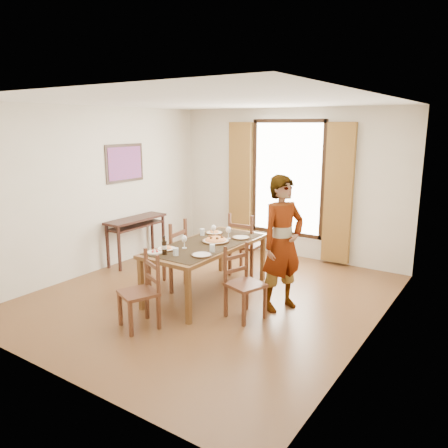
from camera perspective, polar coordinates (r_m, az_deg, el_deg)
The scene contains 22 objects.
ground at distance 6.37m, azimuth -1.85°, elevation -9.35°, with size 5.00×5.00×0.00m, color #542F1A.
room_shell at distance 6.06m, azimuth -1.29°, elevation 4.66°, with size 4.60×5.10×2.74m.
console_table at distance 7.87m, azimuth -11.42°, elevation -0.04°, with size 0.38×1.20×0.80m.
dining_table at distance 6.24m, azimuth -2.24°, elevation -3.09°, with size 0.91×2.00×0.76m.
chair_west at distance 6.58m, azimuth -7.19°, elevation -4.22°, with size 0.51×0.51×1.04m.
chair_north at distance 7.09m, azimuth 2.79°, elevation -2.90°, with size 0.49×0.49×1.04m.
chair_south at distance 5.40m, azimuth -10.78°, elevation -8.87°, with size 0.54×0.54×0.93m.
chair_east at distance 5.57m, azimuth 2.58°, elevation -7.92°, with size 0.52×0.52×0.93m.
man at distance 5.74m, azimuth 7.65°, elevation -2.54°, with size 0.65×0.77×1.79m, color #94989C.
plate_sw at distance 5.95m, azimuth -7.54°, elevation -3.08°, with size 0.27×0.27×0.05m, color silver, non-canonical shape.
plate_se at distance 5.64m, azimuth -2.93°, elevation -3.89°, with size 0.27×0.27×0.05m, color silver, non-canonical shape.
plate_nw at distance 6.77m, azimuth -1.27°, elevation -1.03°, with size 0.27×0.27×0.05m, color silver, non-canonical shape.
plate_ne at distance 6.49m, azimuth 2.23°, elevation -1.64°, with size 0.27×0.27×0.05m, color silver, non-canonical shape.
pasta_platter at distance 6.28m, azimuth -1.07°, elevation -1.92°, with size 0.40×0.40×0.10m, color #B82D17, non-canonical shape.
caprese_plate at distance 5.83m, azimuth -9.02°, elevation -3.56°, with size 0.20×0.20×0.04m, color silver, non-canonical shape.
wine_glass_a at distance 5.98m, azimuth -5.21°, elevation -2.31°, with size 0.08×0.08×0.18m, color white, non-canonical shape.
wine_glass_b at distance 6.44m, azimuth 0.58°, elevation -1.14°, with size 0.08×0.08×0.18m, color white, non-canonical shape.
wine_glass_c at distance 6.56m, azimuth -1.37°, elevation -0.89°, with size 0.08×0.08×0.18m, color white, non-canonical shape.
tumbler_a at distance 5.80m, azimuth -1.53°, elevation -3.17°, with size 0.07×0.07×0.10m, color silver.
tumbler_b at distance 6.66m, azimuth -2.86°, elevation -1.05°, with size 0.07×0.07×0.10m, color silver.
tumbler_c at distance 5.67m, azimuth -6.33°, elevation -3.62°, with size 0.07×0.07×0.10m, color silver.
wine_bottle at distance 5.71m, azimuth -7.81°, elevation -2.77°, with size 0.07×0.07×0.25m, color black, non-canonical shape.
Camera 1 is at (3.44, -4.78, 2.41)m, focal length 35.00 mm.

